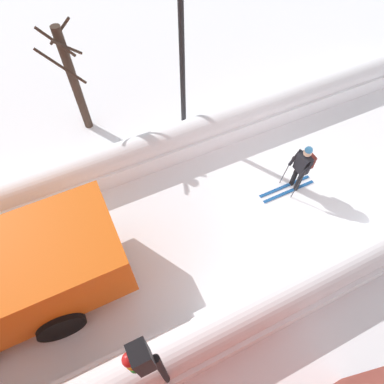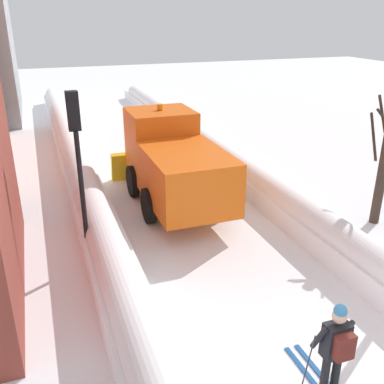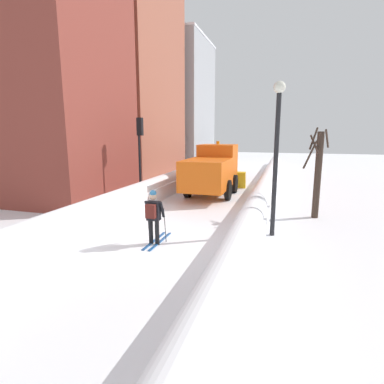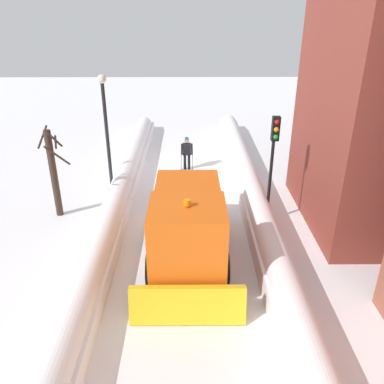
% 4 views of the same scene
% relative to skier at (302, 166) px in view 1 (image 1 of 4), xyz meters
% --- Properties ---
extents(skier, '(0.62, 1.80, 1.81)m').
position_rel_skier_xyz_m(skier, '(0.00, 0.00, 0.00)').
color(skier, black).
rests_on(skier, ground).
extents(traffic_light_pole, '(0.28, 0.42, 4.37)m').
position_rel_skier_xyz_m(traffic_light_pole, '(-3.26, 5.73, 2.07)').
color(traffic_light_pole, black).
rests_on(traffic_light_pole, ground).
extents(street_lamp, '(0.40, 0.40, 5.27)m').
position_rel_skier_xyz_m(street_lamp, '(3.67, 2.07, 2.33)').
color(street_lamp, black).
rests_on(street_lamp, ground).
extents(bare_tree_near, '(1.04, 1.25, 3.85)m').
position_rel_skier_xyz_m(bare_tree_near, '(5.31, 5.03, 0.95)').
color(bare_tree_near, '#382A22').
rests_on(bare_tree_near, ground).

